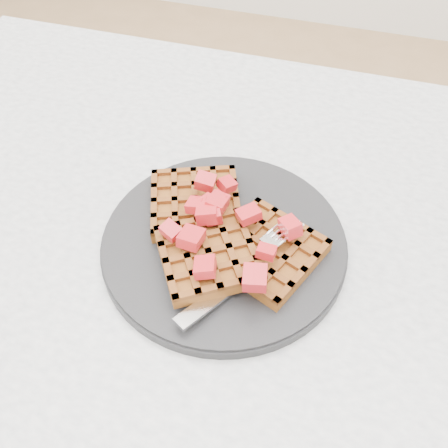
# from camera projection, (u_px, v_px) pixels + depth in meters

# --- Properties ---
(table) EXTENTS (1.20, 0.80, 0.75)m
(table) POSITION_uv_depth(u_px,v_px,m) (267.00, 312.00, 0.64)
(table) COLOR silver
(table) RESTS_ON ground
(plate) EXTENTS (0.27, 0.27, 0.02)m
(plate) POSITION_uv_depth(u_px,v_px,m) (224.00, 243.00, 0.56)
(plate) COLOR black
(plate) RESTS_ON table
(waffles) EXTENTS (0.23, 0.21, 0.03)m
(waffles) POSITION_uv_depth(u_px,v_px,m) (223.00, 234.00, 0.54)
(waffles) COLOR brown
(waffles) RESTS_ON plate
(strawberry_pile) EXTENTS (0.15, 0.15, 0.02)m
(strawberry_pile) POSITION_uv_depth(u_px,v_px,m) (224.00, 215.00, 0.52)
(strawberry_pile) COLOR #A70009
(strawberry_pile) RESTS_ON waffles
(fork) EXTENTS (0.11, 0.17, 0.02)m
(fork) POSITION_uv_depth(u_px,v_px,m) (250.00, 269.00, 0.52)
(fork) COLOR silver
(fork) RESTS_ON plate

